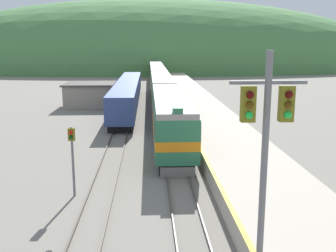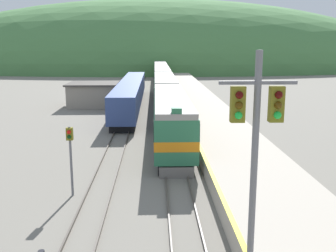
# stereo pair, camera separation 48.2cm
# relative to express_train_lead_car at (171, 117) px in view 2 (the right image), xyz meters

# --- Properties ---
(track_main) EXTENTS (1.52, 180.00, 0.16)m
(track_main) POSITION_rel_express_train_lead_car_xyz_m (0.00, 43.72, -2.25)
(track_main) COLOR #4C443D
(track_main) RESTS_ON ground
(track_siding) EXTENTS (1.52, 180.00, 0.16)m
(track_siding) POSITION_rel_express_train_lead_car_xyz_m (-4.68, 43.72, -2.25)
(track_siding) COLOR #4C443D
(track_siding) RESTS_ON ground
(platform) EXTENTS (5.84, 140.00, 1.12)m
(platform) POSITION_rel_express_train_lead_car_xyz_m (4.75, 23.72, -1.78)
(platform) COLOR #ADA393
(platform) RESTS_ON ground
(distant_hills) EXTENTS (182.97, 82.34, 48.27)m
(distant_hills) POSITION_rel_express_train_lead_car_xyz_m (0.00, 111.65, -2.33)
(distant_hills) COLOR #477A42
(distant_hills) RESTS_ON ground
(station_shed) EXTENTS (7.00, 6.87, 3.26)m
(station_shed) POSITION_rel_express_train_lead_car_xyz_m (-10.04, 21.95, -0.69)
(station_shed) COLOR gray
(station_shed) RESTS_ON ground
(express_train_lead_car) EXTENTS (2.97, 19.33, 4.63)m
(express_train_lead_car) POSITION_rel_express_train_lead_car_xyz_m (0.00, 0.00, 0.00)
(express_train_lead_car) COLOR black
(express_train_lead_car) RESTS_ON ground
(carriage_second) EXTENTS (2.96, 19.06, 4.27)m
(carriage_second) POSITION_rel_express_train_lead_car_xyz_m (0.00, 20.31, -0.01)
(carriage_second) COLOR black
(carriage_second) RESTS_ON ground
(carriage_third) EXTENTS (2.96, 19.06, 4.27)m
(carriage_third) POSITION_rel_express_train_lead_car_xyz_m (0.00, 40.26, -0.01)
(carriage_third) COLOR black
(carriage_third) RESTS_ON ground
(carriage_fourth) EXTENTS (2.96, 19.06, 4.27)m
(carriage_fourth) POSITION_rel_express_train_lead_car_xyz_m (0.00, 60.20, -0.01)
(carriage_fourth) COLOR black
(carriage_fourth) RESTS_ON ground
(siding_train) EXTENTS (2.90, 34.80, 3.62)m
(siding_train) POSITION_rel_express_train_lead_car_xyz_m (-4.68, 20.75, -0.46)
(siding_train) COLOR black
(siding_train) RESTS_ON ground
(signal_mast_main) EXTENTS (2.20, 0.42, 8.44)m
(signal_mast_main) POSITION_rel_express_train_lead_car_xyz_m (1.50, -22.84, 3.21)
(signal_mast_main) COLOR slate
(signal_mast_main) RESTS_ON ground
(signal_post_siding) EXTENTS (0.36, 0.42, 4.07)m
(signal_post_siding) POSITION_rel_express_train_lead_car_xyz_m (-6.18, -12.08, 0.57)
(signal_post_siding) COLOR slate
(signal_post_siding) RESTS_ON ground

